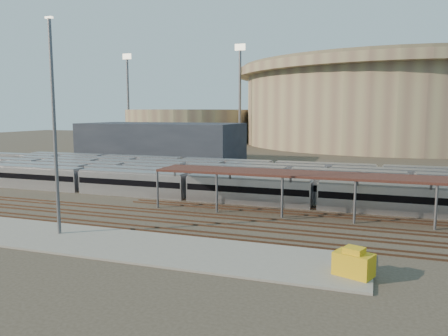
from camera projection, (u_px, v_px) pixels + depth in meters
ground at (209, 214)px, 55.65m from camera, size 420.00×420.00×0.00m
apron at (107, 242)px, 43.22m from camera, size 50.00×9.00×0.20m
subway_trains at (250, 179)px, 72.69m from camera, size 128.47×23.90×3.60m
inspection_shed at (394, 180)px, 51.56m from camera, size 60.30×6.00×5.30m
empty_tracks at (194, 223)px, 50.95m from camera, size 170.00×9.62×0.18m
stadium at (391, 103)px, 176.47m from camera, size 124.00×124.00×32.50m
secondary_arena at (189, 125)px, 196.12m from camera, size 56.00×56.00×14.00m
service_building at (162, 142)px, 117.96m from camera, size 42.00×20.00×10.00m
floodlight_0 at (240, 92)px, 165.84m from camera, size 4.00×1.00×38.40m
floodlight_1 at (128, 95)px, 193.20m from camera, size 4.00×1.00×38.40m
floodlight_3 at (312, 96)px, 206.12m from camera, size 4.00×1.00×38.40m
yard_light_pole at (54, 127)px, 44.73m from camera, size 0.81×0.36×22.17m
yellow_equipment at (354, 264)px, 34.11m from camera, size 3.35×2.74×1.81m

